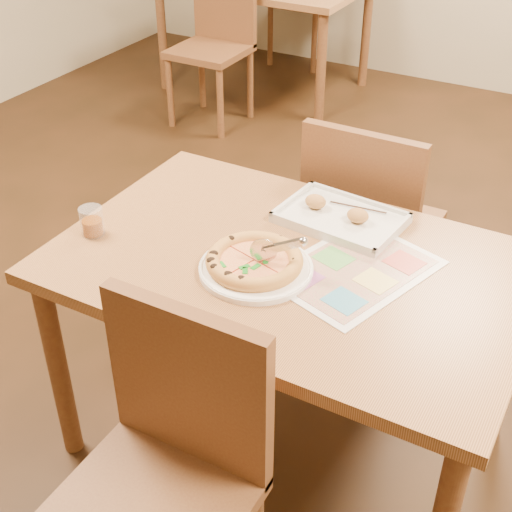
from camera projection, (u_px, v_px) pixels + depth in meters
The scene contains 11 objects.
room at pixel (298, 31), 1.61m from camera, with size 7.00×7.00×7.00m.
dining_table at pixel (290, 285), 2.01m from camera, with size 1.30×0.85×0.72m.
chair_near at pixel (169, 447), 1.62m from camera, with size 0.42×0.42×0.47m.
chair_far at pixel (367, 211), 2.49m from camera, with size 0.42×0.42×0.47m.
bg_chair_near at pixel (217, 28), 4.28m from camera, with size 0.42×0.42×0.47m.
plate at pixel (256, 269), 1.92m from camera, with size 0.31×0.31×0.02m, color white.
pizza at pixel (254, 261), 1.91m from camera, with size 0.26×0.26×0.04m.
pizza_cutter at pixel (277, 248), 1.87m from camera, with size 0.14×0.06×0.08m.
appetizer_tray at pixel (340, 218), 2.13m from camera, with size 0.38×0.28×0.06m.
glass_tumbler at pixel (92, 223), 2.06m from camera, with size 0.07×0.07×0.09m.
menu at pixel (354, 270), 1.92m from camera, with size 0.31×0.44×0.01m, color silver.
Camera 1 is at (0.70, -1.46, 1.83)m, focal length 50.00 mm.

